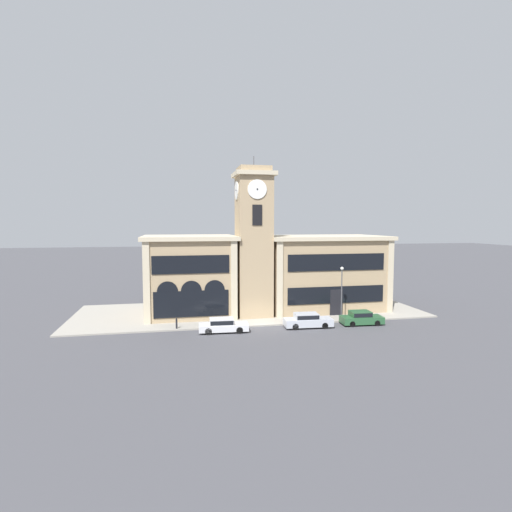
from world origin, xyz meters
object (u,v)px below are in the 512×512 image
Objects in this scene: parked_car_near at (223,325)px; parked_car_far at (361,318)px; bollard at (177,323)px; parked_car_mid at (307,320)px; street_lamp at (342,285)px.

parked_car_far is (14.57, -0.00, 0.03)m from parked_car_near.
bollard is at bearing 178.30° from parked_car_far.
parked_car_near is 1.10× the size of parked_car_far.
parked_car_near is at bearing -176.77° from parked_car_mid.
parked_car_far is at bearing -49.94° from street_lamp.
parked_car_mid reaches higher than bollard.
bollard is (-17.53, -0.11, -3.28)m from street_lamp.
parked_car_mid is 0.86× the size of street_lamp.
parked_car_far is 4.18× the size of bollard.
parked_car_far is at bearing -4.94° from bollard.
parked_car_mid reaches higher than parked_car_far.
street_lamp reaches higher than parked_car_far.
parked_car_mid is at bearing 3.23° from parked_car_near.
parked_car_mid is 13.20m from bollard.
bollard is at bearing 162.90° from parked_car_near.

